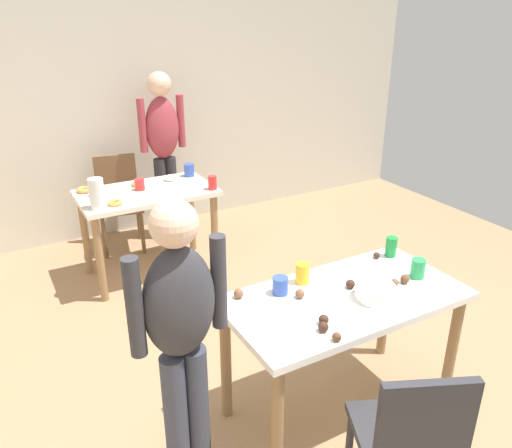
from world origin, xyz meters
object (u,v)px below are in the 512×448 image
(mixing_bowl, at_px, (375,292))
(soda_can, at_px, (391,247))
(dining_table_far, at_px, (147,205))
(person_adult_far, at_px, (163,142))
(dining_table_near, at_px, (344,313))
(chair_near_table, at_px, (410,437))
(pitcher_far, at_px, (97,194))
(chair_far_table, at_px, (118,197))
(person_girl_near, at_px, (181,328))

(mixing_bowl, xyz_separation_m, soda_can, (0.41, 0.32, 0.02))
(dining_table_far, bearing_deg, person_adult_far, 58.66)
(dining_table_near, height_order, chair_near_table, chair_near_table)
(pitcher_far, bearing_deg, chair_far_table, 67.81)
(chair_near_table, relative_size, person_girl_near, 0.60)
(chair_far_table, relative_size, person_adult_far, 0.54)
(person_adult_far, height_order, pitcher_far, person_adult_far)
(dining_table_far, bearing_deg, pitcher_far, -154.38)
(pitcher_far, bearing_deg, person_girl_near, -92.62)
(dining_table_near, bearing_deg, dining_table_far, 100.75)
(chair_far_table, distance_m, soda_can, 2.73)
(person_adult_far, bearing_deg, dining_table_near, -89.95)
(chair_near_table, xyz_separation_m, mixing_bowl, (0.31, 0.60, 0.29))
(person_girl_near, distance_m, mixing_bowl, 1.03)
(chair_far_table, distance_m, person_adult_far, 0.66)
(dining_table_far, distance_m, pitcher_far, 0.53)
(dining_table_near, bearing_deg, person_girl_near, -178.79)
(dining_table_near, distance_m, chair_near_table, 0.74)
(dining_table_far, bearing_deg, chair_near_table, -85.86)
(mixing_bowl, bearing_deg, person_adult_far, 92.33)
(dining_table_far, bearing_deg, mixing_bowl, -76.88)
(person_adult_far, height_order, mixing_bowl, person_adult_far)
(dining_table_far, xyz_separation_m, pitcher_far, (-0.43, -0.21, 0.24))
(chair_far_table, bearing_deg, soda_can, -68.71)
(dining_table_near, relative_size, chair_near_table, 1.45)
(chair_near_table, distance_m, mixing_bowl, 0.73)
(dining_table_far, xyz_separation_m, person_adult_far, (0.39, 0.64, 0.34))
(chair_far_table, bearing_deg, person_adult_far, -3.30)
(dining_table_near, relative_size, person_girl_near, 0.87)
(mixing_bowl, bearing_deg, chair_near_table, -117.03)
(dining_table_near, bearing_deg, mixing_bowl, -40.51)
(dining_table_far, relative_size, pitcher_far, 4.69)
(dining_table_near, xyz_separation_m, mixing_bowl, (0.11, -0.10, 0.15))
(chair_near_table, relative_size, pitcher_far, 3.77)
(chair_near_table, distance_m, chair_far_table, 3.46)
(dining_table_far, bearing_deg, dining_table_near, -79.25)
(dining_table_far, height_order, chair_far_table, chair_far_table)
(person_girl_near, bearing_deg, person_adult_far, 71.66)
(soda_can, bearing_deg, chair_near_table, -127.66)
(person_girl_near, height_order, pitcher_far, person_girl_near)
(dining_table_near, xyz_separation_m, dining_table_far, (-0.39, 2.08, -0.01))
(dining_table_near, bearing_deg, chair_far_table, 99.64)
(chair_far_table, distance_m, pitcher_far, 1.02)
(person_girl_near, bearing_deg, pitcher_far, 87.38)
(dining_table_near, distance_m, chair_far_table, 2.80)
(person_girl_near, bearing_deg, soda_can, 9.71)
(chair_near_table, bearing_deg, dining_table_near, 74.45)
(dining_table_far, xyz_separation_m, person_girl_near, (-0.52, -2.10, 0.24))
(soda_can, distance_m, pitcher_far, 2.13)
(person_girl_near, xyz_separation_m, soda_can, (1.43, 0.24, -0.05))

